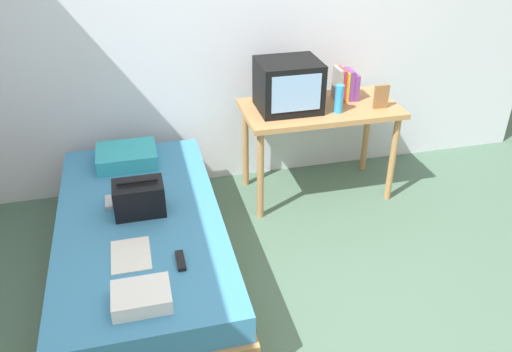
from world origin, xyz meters
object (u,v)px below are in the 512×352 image
Objects in this scene: magazine at (131,255)px; tv at (288,85)px; bed at (143,247)px; desk at (320,118)px; remote_dark at (181,261)px; remote_silver at (109,202)px; water_bottle at (339,99)px; pillow at (127,156)px; book_row at (345,85)px; picture_frame at (381,97)px; handbag at (139,198)px; folded_towel at (142,297)px.

tv is at bearing 42.07° from magazine.
bed is 1.62m from desk.
remote_dark and remote_silver have the same top height.
water_bottle reaches higher than pillow.
desk is 1.66m from remote_silver.
pillow is 1.43× the size of magazine.
pillow is at bearing -176.53° from book_row.
picture_frame is 0.43× the size of pillow.
picture_frame reaches higher than pillow.
desk is at bearing 121.45° from water_bottle.
tv is at bearing -170.54° from book_row.
handbag is 1.92× the size of remote_dark.
folded_towel is at bearing -80.74° from remote_silver.
picture_frame is (1.81, 0.57, 0.61)m from bed.
picture_frame is (0.19, -0.23, -0.03)m from book_row.
remote_silver is (-0.19, 0.14, -0.09)m from handbag.
water_bottle is (0.33, -0.15, -0.08)m from tv.
book_row is at bearing 58.47° from water_bottle.
folded_towel is at bearing -92.67° from handbag.
magazine is at bearing -100.48° from handbag.
picture_frame is 0.59× the size of handbag.
bed is at bearing -86.65° from pillow.
tv is at bearing 32.28° from bed.
picture_frame is 1.23× the size of remote_silver.
picture_frame is 1.96m from remote_dark.
picture_frame reaches higher than folded_towel.
remote_dark is (-1.43, -1.29, -0.39)m from book_row.
bed is 6.67× the size of handbag.
folded_towel is (0.02, -1.45, -0.01)m from pillow.
folded_towel is (-0.22, -0.26, 0.03)m from remote_dark.
handbag is at bearing 108.48° from remote_dark.
book_row is at bearing 42.07° from remote_dark.
desk reaches higher than magazine.
book_row is at bearing 34.77° from magazine.
book_row reaches higher than water_bottle.
tv reaches higher than bed.
remote_silver is at bearing -169.09° from picture_frame.
picture_frame is at bearing -4.01° from pillow.
magazine is at bearing -99.53° from bed.
magazine is 0.57m from remote_silver.
magazine is at bearing -153.39° from picture_frame.
tv is at bearing 51.56° from folded_towel.
book_row is (0.48, 0.08, -0.07)m from tv.
remote_silver is at bearing -161.69° from desk.
water_bottle is at bearing 39.45° from remote_dark.
remote_silver is (-1.65, -0.38, -0.38)m from water_bottle.
folded_towel reaches higher than magazine.
water_bottle is 0.74× the size of folded_towel.
water_bottle is at bearing 41.30° from folded_towel.
tv is at bearing 155.72° from water_bottle.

